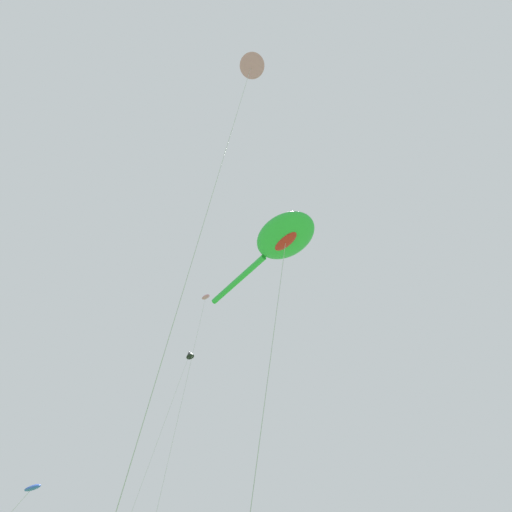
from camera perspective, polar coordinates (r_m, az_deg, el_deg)
name	(u,v)px	position (r m, az deg, el deg)	size (l,w,h in m)	color
big_show_kite	(282,239)	(20.38, 3.96, 2.50)	(4.16, 8.37, 17.94)	green
small_kite_diamond_red	(204,304)	(31.26, -7.82, -7.20)	(2.01, 0.87, 23.02)	pink
small_kite_tiny_distant	(252,65)	(22.62, -0.66, 26.79)	(1.81, 3.76, 24.24)	pink
small_kite_delta_white	(31,489)	(23.63, -30.70, -27.92)	(3.79, 3.02, 8.04)	blue
small_kite_box_yellow	(189,356)	(35.05, -10.05, -14.57)	(3.69, 2.71, 21.38)	black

